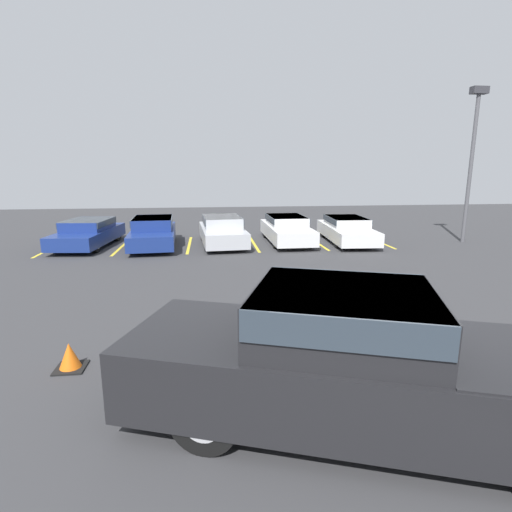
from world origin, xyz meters
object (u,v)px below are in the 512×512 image
at_px(parked_sedan_c, 222,230).
at_px(light_post, 473,148).
at_px(pickup_truck, 367,362).
at_px(parked_sedan_d, 286,228).
at_px(parked_sedan_a, 88,232).
at_px(parked_sedan_b, 153,231).
at_px(parked_sedan_e, 346,229).
at_px(traffic_cone, 70,357).

relative_size(parked_sedan_c, light_post, 0.67).
distance_m(pickup_truck, parked_sedan_d, 13.43).
bearing_deg(pickup_truck, parked_sedan_a, 137.52).
relative_size(parked_sedan_b, parked_sedan_e, 0.96).
height_order(parked_sedan_b, parked_sedan_e, parked_sedan_b).
relative_size(parked_sedan_b, light_post, 0.70).
distance_m(parked_sedan_c, light_post, 11.62).
xyz_separation_m(pickup_truck, parked_sedan_d, (1.59, 13.33, -0.27)).
xyz_separation_m(parked_sedan_b, traffic_cone, (-0.00, -10.94, -0.47)).
xyz_separation_m(parked_sedan_c, parked_sedan_e, (5.69, -0.03, -0.05)).
relative_size(parked_sedan_b, parked_sedan_d, 0.99).
distance_m(light_post, traffic_cone, 17.88).
height_order(parked_sedan_b, light_post, light_post).
relative_size(parked_sedan_a, parked_sedan_b, 1.00).
bearing_deg(parked_sedan_b, pickup_truck, 14.82).
bearing_deg(parked_sedan_d, traffic_cone, -28.53).
xyz_separation_m(pickup_truck, parked_sedan_e, (4.34, 13.06, -0.30)).
bearing_deg(parked_sedan_b, parked_sedan_a, -101.30).
relative_size(pickup_truck, parked_sedan_b, 1.39).
height_order(pickup_truck, parked_sedan_c, pickup_truck).
xyz_separation_m(parked_sedan_d, light_post, (8.10, -0.92, 3.57)).
height_order(parked_sedan_d, parked_sedan_e, parked_sedan_d).
relative_size(pickup_truck, light_post, 0.97).
distance_m(parked_sedan_b, parked_sedan_c, 2.98).
height_order(parked_sedan_d, traffic_cone, parked_sedan_d).
bearing_deg(parked_sedan_d, parked_sedan_c, -86.12).
distance_m(parked_sedan_b, parked_sedan_d, 5.93).
relative_size(parked_sedan_c, parked_sedan_d, 0.95).
xyz_separation_m(pickup_truck, traffic_cone, (-4.33, 2.07, -0.71)).
bearing_deg(traffic_cone, parked_sedan_c, 74.86).
xyz_separation_m(parked_sedan_a, parked_sedan_d, (8.73, -0.06, 0.02)).
bearing_deg(parked_sedan_c, parked_sedan_b, -92.59).
bearing_deg(parked_sedan_e, parked_sedan_b, -86.07).
distance_m(pickup_truck, light_post, 16.09).
bearing_deg(pickup_truck, parked_sedan_e, 91.10).
bearing_deg(parked_sedan_b, light_post, 83.97).
bearing_deg(traffic_cone, pickup_truck, -25.54).
height_order(parked_sedan_a, traffic_cone, parked_sedan_a).
distance_m(parked_sedan_e, light_post, 6.48).
bearing_deg(parked_sedan_c, parked_sedan_d, 90.52).
xyz_separation_m(parked_sedan_d, traffic_cone, (-5.92, -11.26, -0.44)).
height_order(light_post, traffic_cone, light_post).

